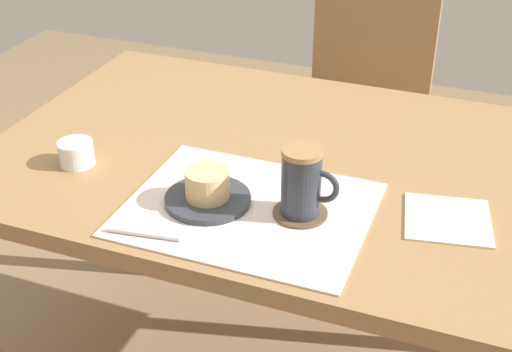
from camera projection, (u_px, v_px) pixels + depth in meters
dining_table at (255, 183)px, 1.53m from camera, size 1.09×0.83×0.73m
wooden_chair at (360, 98)px, 2.21m from camera, size 0.43×0.43×0.94m
placemat at (248, 209)px, 1.29m from camera, size 0.44×0.35×0.00m
pastry_plate at (208, 199)px, 1.31m from camera, size 0.16×0.16×0.01m
pastry at (207, 184)px, 1.29m from camera, size 0.08×0.08×0.05m
coffee_coaster at (300, 213)px, 1.27m from camera, size 0.10×0.10×0.00m
coffee_mug at (303, 182)px, 1.24m from camera, size 0.11×0.07×0.13m
teaspoon at (143, 234)px, 1.21m from camera, size 0.13×0.03×0.01m
paper_napkin at (448, 219)px, 1.26m from camera, size 0.17×0.17×0.00m
sugar_bowl at (76, 153)px, 1.43m from camera, size 0.07×0.07×0.05m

